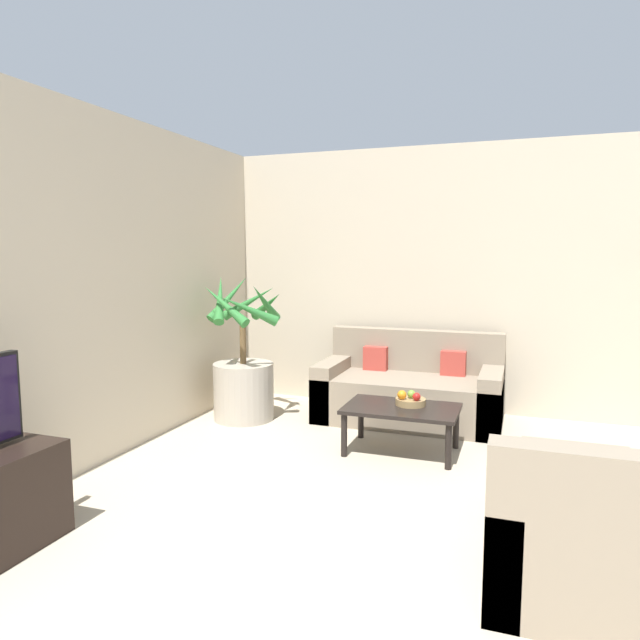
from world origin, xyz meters
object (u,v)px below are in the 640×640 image
armchair (585,545)px  apple_green (411,394)px  potted_palm (244,375)px  apple_red (417,397)px  orange_fruit (402,395)px  sofa_loveseat (410,391)px  ottoman (576,487)px  coffee_table (402,413)px  fruit_bowl (411,402)px

armchair → apple_green: bearing=122.9°
potted_palm → apple_green: bearing=-10.8°
apple_red → orange_fruit: bearing=178.1°
orange_fruit → armchair: armchair is taller
sofa_loveseat → apple_red: sofa_loveseat is taller
sofa_loveseat → armchair: bearing=-63.2°
ottoman → potted_palm: bearing=156.5°
sofa_loveseat → apple_green: 0.88m
coffee_table → orange_fruit: bearing=99.8°
fruit_bowl → armchair: 2.11m
armchair → ottoman: (0.03, 0.85, -0.06)m
orange_fruit → potted_palm: bearing=166.6°
coffee_table → orange_fruit: (-0.00, 0.03, 0.14)m
sofa_loveseat → apple_red: size_ratio=26.30×
fruit_bowl → apple_red: (0.06, -0.06, 0.06)m
apple_red → armchair: size_ratio=0.08×
potted_palm → ottoman: (2.88, -1.25, -0.22)m
apple_green → ottoman: bearing=-38.2°
sofa_loveseat → armchair: (1.32, -2.62, -0.02)m
fruit_bowl → apple_green: size_ratio=3.69×
coffee_table → orange_fruit: 0.14m
fruit_bowl → armchair: size_ratio=0.28×
apple_green → potted_palm: bearing=169.2°
potted_palm → orange_fruit: potted_palm is taller
sofa_loveseat → ottoman: bearing=-52.7°
coffee_table → apple_red: (0.12, 0.02, 0.14)m
coffee_table → armchair: bearing=-54.3°
sofa_loveseat → apple_green: bearing=-78.4°
potted_palm → ottoman: size_ratio=2.24×
sofa_loveseat → apple_red: 0.96m
apple_green → ottoman: (1.18, -0.93, -0.26)m
armchair → fruit_bowl: bearing=123.2°
coffee_table → potted_palm: bearing=165.7°
apple_red → ottoman: (1.12, -0.86, -0.26)m
apple_red → armchair: armchair is taller
fruit_bowl → armchair: bearing=-56.8°
fruit_bowl → orange_fruit: bearing=-140.7°
fruit_bowl → ottoman: bearing=-37.7°
apple_red → fruit_bowl: bearing=136.4°
coffee_table → ottoman: 1.50m
sofa_loveseat → coffee_table: 0.95m
coffee_table → apple_green: apple_green is taller
sofa_loveseat → orange_fruit: bearing=-83.2°
apple_red → orange_fruit: orange_fruit is taller
orange_fruit → fruit_bowl: bearing=39.3°
apple_green → orange_fruit: (-0.07, -0.07, 0.00)m
apple_green → fruit_bowl: bearing=-101.0°
orange_fruit → armchair: bearing=-54.6°
fruit_bowl → apple_red: apple_red is taller
potted_palm → armchair: potted_palm is taller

